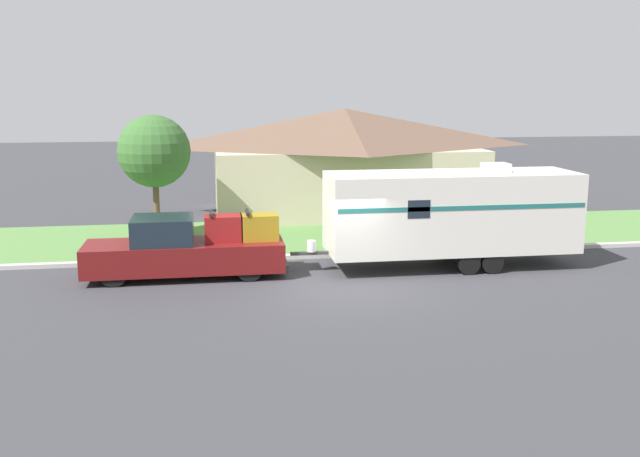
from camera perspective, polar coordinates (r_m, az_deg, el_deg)
ground_plane at (r=21.10m, az=2.24°, el=-4.67°), size 120.00×120.00×0.00m
curb_strip at (r=24.65m, az=0.57°, el=-2.16°), size 80.00×0.30×0.14m
lawn_strip at (r=28.18m, az=-0.65°, el=-0.57°), size 80.00×7.00×0.03m
house_across_street at (r=33.44m, az=1.99°, el=5.60°), size 12.93×7.27×4.82m
pickup_truck at (r=22.34m, az=-10.60°, el=-1.63°), size 6.18×1.92×2.02m
travel_trailer at (r=23.44m, az=10.47°, el=1.32°), size 9.28×2.44×3.38m
mailbox at (r=25.36m, az=1.39°, el=0.51°), size 0.48×0.20×1.39m
tree_in_yard at (r=27.85m, az=-13.13°, el=6.01°), size 2.75×2.75×4.77m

